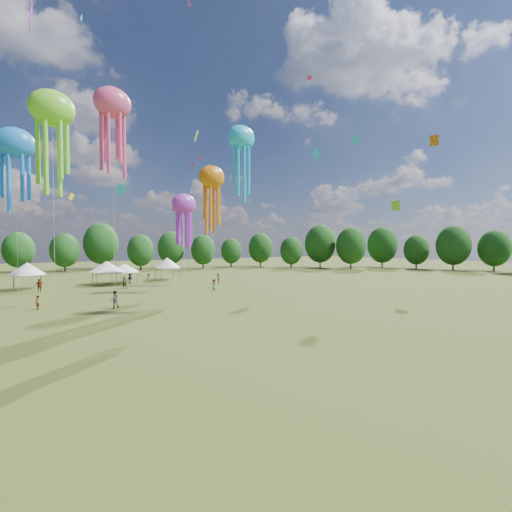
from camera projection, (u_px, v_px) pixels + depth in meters
ground at (418, 413)px, 13.85m from camera, size 300.00×300.00×0.00m
spectator_near at (114, 300)px, 36.92m from camera, size 0.97×0.78×1.92m
spectators_far at (137, 282)px, 55.69m from camera, size 28.60×21.73×1.92m
festival_tents at (86, 267)px, 57.58m from camera, size 36.27×12.34×4.39m
show_kites at (133, 153)px, 46.65m from camera, size 36.11×28.32×28.31m
small_kites at (155, 89)px, 49.06m from camera, size 74.70×62.33×46.20m
treeline at (86, 247)px, 63.20m from camera, size 201.57×95.24×13.43m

